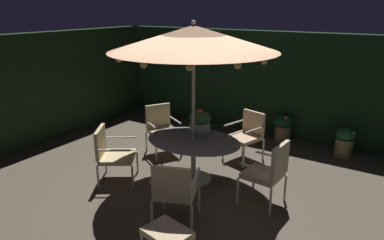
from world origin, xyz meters
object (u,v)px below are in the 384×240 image
Objects in this scene: patio_umbrella at (194,39)px; potted_plant_back_right at (283,126)px; patio_chair_east at (269,170)px; patio_chair_southeast at (247,132)px; patio_chair_north at (111,151)px; patio_chair_northeast at (175,188)px; centerpiece_planter at (200,121)px; ottoman_footrest at (167,234)px; patio_chair_south at (161,126)px; potted_plant_left_far at (344,141)px; patio_dining_table at (193,147)px.

potted_plant_back_right is at bearing 76.28° from patio_umbrella.
patio_chair_east is (1.42, -0.10, -1.85)m from patio_umbrella.
patio_umbrella reaches higher than patio_chair_southeast.
patio_chair_north is at bearing -126.57° from patio_chair_southeast.
patio_chair_northeast is 2.67m from patio_chair_southeast.
patio_chair_northeast is (0.53, -1.53, -0.46)m from centerpiece_planter.
patio_umbrella is at bearing 114.26° from ottoman_footrest.
patio_chair_southeast is 0.95× the size of patio_chair_south.
patio_chair_east is 1.73× the size of potted_plant_left_far.
patio_dining_table is 0.48m from centerpiece_planter.
patio_chair_east reaches higher than potted_plant_left_far.
patio_chair_southeast is 1.76m from patio_chair_south.
patio_chair_north reaches higher than ottoman_footrest.
patio_chair_northeast reaches higher than patio_dining_table.
potted_plant_back_right is at bearing 92.55° from ottoman_footrest.
patio_chair_east is at bearing -75.53° from potted_plant_back_right.
potted_plant_back_right is at bearing 104.47° from patio_chair_east.
potted_plant_left_far is at bearing 76.83° from patio_chair_east.
potted_plant_back_right is (1.86, 3.55, -0.21)m from patio_chair_north.
patio_chair_east is 2.77m from patio_chair_south.
patio_chair_northeast is 0.94× the size of patio_chair_east.
patio_chair_southeast reaches higher than potted_plant_back_right.
patio_chair_north reaches higher than potted_plant_left_far.
patio_chair_north is at bearing -165.30° from patio_chair_east.
potted_plant_back_right is at bearing 79.08° from patio_chair_southeast.
patio_umbrella is (-0.00, 0.00, 1.84)m from patio_dining_table.
centerpiece_planter is (-0.00, 0.22, -1.41)m from patio_umbrella.
patio_umbrella is 1.43m from centerpiece_planter.
patio_chair_north reaches higher than patio_chair_southeast.
patio_chair_north is at bearing -139.73° from centerpiece_planter.
patio_chair_northeast is 0.97× the size of patio_chair_south.
patio_chair_northeast reaches higher than patio_chair_southeast.
patio_chair_southeast is 1.45m from potted_plant_back_right.
patio_dining_table is 1.41m from patio_chair_northeast.
centerpiece_planter is at bearing -21.50° from patio_chair_south.
patio_chair_south reaches higher than patio_chair_north.
patio_umbrella is at bearing 176.34° from patio_dining_table.
patio_dining_table is at bearing -106.55° from patio_chair_southeast.
patio_chair_north reaches higher than potted_plant_back_right.
potted_plant_left_far is (2.04, 2.31, -0.72)m from centerpiece_planter.
centerpiece_planter reaches higher than patio_chair_north.
potted_plant_back_right is at bearing 47.33° from patio_chair_south.
patio_chair_southeast is 1.59× the size of potted_plant_left_far.
patio_chair_east reaches higher than patio_chair_northeast.
patio_umbrella is at bearing -88.88° from centerpiece_planter.
patio_dining_table is 1.42m from patio_chair_north.
patio_chair_north is 2.39m from ottoman_footrest.
patio_dining_table is 2.83× the size of potted_plant_left_far.
patio_chair_southeast is at bearing 70.34° from centerpiece_planter.
patio_chair_northeast is 1.61× the size of potted_plant_back_right.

